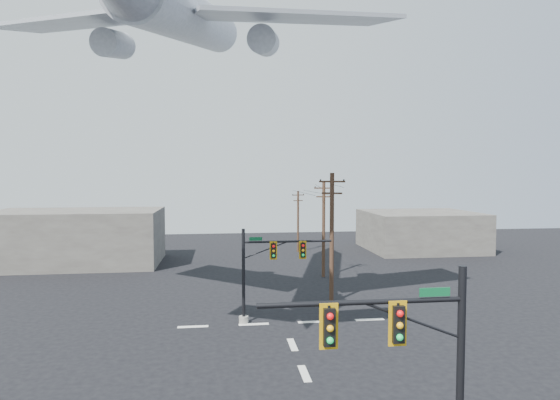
{
  "coord_description": "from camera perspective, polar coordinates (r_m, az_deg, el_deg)",
  "views": [
    {
      "loc": [
        -4.09,
        -18.63,
        10.07
      ],
      "look_at": [
        -1.11,
        5.0,
        8.71
      ],
      "focal_mm": 30.0,
      "sensor_mm": 36.0,
      "label": 1
    }
  ],
  "objects": [
    {
      "name": "lane_markings",
      "position": [
        26.31,
        2.46,
        -19.21
      ],
      "size": [
        14.0,
        21.2,
        0.01
      ],
      "color": "silver",
      "rests_on": "ground"
    },
    {
      "name": "signal_mast_near",
      "position": [
        15.97,
        16.61,
        -19.75
      ],
      "size": [
        6.75,
        0.79,
        7.21
      ],
      "color": "gray",
      "rests_on": "ground"
    },
    {
      "name": "signal_mast_far",
      "position": [
        31.8,
        -2.09,
        -8.78
      ],
      "size": [
        6.32,
        0.7,
        6.38
      ],
      "color": "gray",
      "rests_on": "ground"
    },
    {
      "name": "utility_pole_a",
      "position": [
        36.44,
        6.33,
        -4.29
      ],
      "size": [
        1.94,
        0.85,
        10.11
      ],
      "rotation": [
        0.0,
        0.0,
        -0.37
      ],
      "color": "#442B1D",
      "rests_on": "ground"
    },
    {
      "name": "utility_pole_b",
      "position": [
        45.54,
        5.34,
        -3.33
      ],
      "size": [
        1.85,
        0.55,
        9.27
      ],
      "rotation": [
        0.0,
        0.0,
        -0.23
      ],
      "color": "#442B1D",
      "rests_on": "ground"
    },
    {
      "name": "utility_pole_c",
      "position": [
        59.95,
        2.21,
        -2.45
      ],
      "size": [
        1.6,
        0.36,
        7.84
      ],
      "rotation": [
        0.0,
        0.0,
        0.16
      ],
      "color": "#442B1D",
      "rests_on": "ground"
    },
    {
      "name": "power_lines",
      "position": [
        47.95,
        4.3,
        1.18
      ],
      "size": [
        3.12,
        23.73,
        1.09
      ],
      "color": "black"
    },
    {
      "name": "airliner",
      "position": [
        34.48,
        -11.14,
        20.86
      ],
      "size": [
        28.37,
        30.2,
        8.8
      ],
      "rotation": [
        0.0,
        -0.19,
        1.37
      ],
      "color": "silver"
    },
    {
      "name": "building_left",
      "position": [
        56.38,
        -23.57,
        -4.21
      ],
      "size": [
        18.0,
        10.0,
        6.0
      ],
      "primitive_type": "cube",
      "color": "#68645C",
      "rests_on": "ground"
    },
    {
      "name": "building_right",
      "position": [
        64.62,
        16.73,
        -3.6
      ],
      "size": [
        14.0,
        12.0,
        5.0
      ],
      "primitive_type": "cube",
      "color": "#68645C",
      "rests_on": "ground"
    }
  ]
}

